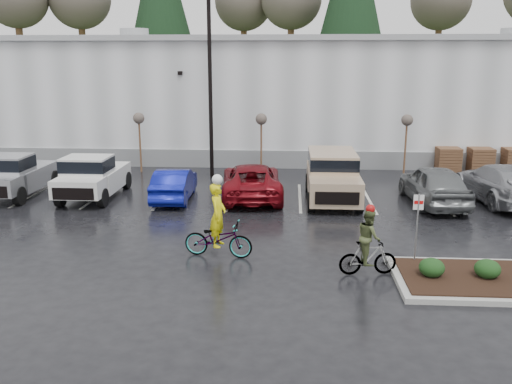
# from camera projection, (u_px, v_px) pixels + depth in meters

# --- Properties ---
(ground) EXTENTS (120.00, 120.00, 0.00)m
(ground) POSITION_uv_depth(u_px,v_px,m) (287.00, 265.00, 16.24)
(ground) COLOR black
(ground) RESTS_ON ground
(warehouse) EXTENTS (60.50, 15.50, 7.20)m
(warehouse) POSITION_uv_depth(u_px,v_px,m) (291.00, 93.00, 36.64)
(warehouse) COLOR #B4B7B9
(warehouse) RESTS_ON ground
(wooded_ridge) EXTENTS (80.00, 25.00, 6.00)m
(wooded_ridge) POSITION_uv_depth(u_px,v_px,m) (291.00, 86.00, 59.07)
(wooded_ridge) COLOR #203716
(wooded_ridge) RESTS_ON ground
(lamppost) EXTENTS (0.50, 1.00, 9.22)m
(lamppost) POSITION_uv_depth(u_px,v_px,m) (210.00, 64.00, 26.73)
(lamppost) COLOR black
(lamppost) RESTS_ON ground
(sapling_west) EXTENTS (0.60, 0.60, 3.20)m
(sapling_west) POSITION_uv_depth(u_px,v_px,m) (139.00, 121.00, 28.66)
(sapling_west) COLOR #4B331E
(sapling_west) RESTS_ON ground
(sapling_mid) EXTENTS (0.60, 0.60, 3.20)m
(sapling_mid) POSITION_uv_depth(u_px,v_px,m) (261.00, 122.00, 28.25)
(sapling_mid) COLOR #4B331E
(sapling_mid) RESTS_ON ground
(sapling_east) EXTENTS (0.60, 0.60, 3.20)m
(sapling_east) POSITION_uv_depth(u_px,v_px,m) (407.00, 123.00, 27.78)
(sapling_east) COLOR #4B331E
(sapling_east) RESTS_ON ground
(pallet_stack_a) EXTENTS (1.20, 1.20, 1.35)m
(pallet_stack_a) POSITION_uv_depth(u_px,v_px,m) (448.00, 160.00, 29.09)
(pallet_stack_a) COLOR #4B331E
(pallet_stack_a) RESTS_ON ground
(pallet_stack_b) EXTENTS (1.20, 1.20, 1.35)m
(pallet_stack_b) POSITION_uv_depth(u_px,v_px,m) (480.00, 160.00, 28.98)
(pallet_stack_b) COLOR #4B331E
(pallet_stack_b) RESTS_ON ground
(shrub_a) EXTENTS (0.70, 0.70, 0.52)m
(shrub_a) POSITION_uv_depth(u_px,v_px,m) (432.00, 268.00, 14.92)
(shrub_a) COLOR black
(shrub_a) RESTS_ON curb_island
(shrub_b) EXTENTS (0.70, 0.70, 0.52)m
(shrub_b) POSITION_uv_depth(u_px,v_px,m) (487.00, 269.00, 14.82)
(shrub_b) COLOR black
(shrub_b) RESTS_ON curb_island
(fire_lane_sign) EXTENTS (0.30, 0.05, 2.20)m
(fire_lane_sign) POSITION_uv_depth(u_px,v_px,m) (417.00, 220.00, 15.85)
(fire_lane_sign) COLOR gray
(fire_lane_sign) RESTS_ON ground
(pickup_silver) EXTENTS (2.10, 5.20, 1.96)m
(pickup_silver) POSITION_uv_depth(u_px,v_px,m) (18.00, 173.00, 24.30)
(pickup_silver) COLOR #ADAFB5
(pickup_silver) RESTS_ON ground
(pickup_white) EXTENTS (2.10, 5.20, 1.96)m
(pickup_white) POSITION_uv_depth(u_px,v_px,m) (96.00, 175.00, 23.99)
(pickup_white) COLOR silver
(pickup_white) RESTS_ON ground
(car_blue) EXTENTS (1.64, 4.23, 1.37)m
(car_blue) POSITION_uv_depth(u_px,v_px,m) (174.00, 184.00, 23.50)
(car_blue) COLOR navy
(car_blue) RESTS_ON ground
(car_red) EXTENTS (3.00, 5.65, 1.51)m
(car_red) POSITION_uv_depth(u_px,v_px,m) (252.00, 181.00, 23.81)
(car_red) COLOR maroon
(car_red) RESTS_ON ground
(suv_tan) EXTENTS (2.20, 5.10, 2.06)m
(suv_tan) POSITION_uv_depth(u_px,v_px,m) (333.00, 177.00, 23.25)
(suv_tan) COLOR tan
(suv_tan) RESTS_ON ground
(car_grey) EXTENTS (2.29, 5.06, 1.69)m
(car_grey) POSITION_uv_depth(u_px,v_px,m) (434.00, 185.00, 22.71)
(car_grey) COLOR slate
(car_grey) RESTS_ON ground
(car_far_silver) EXTENTS (2.79, 5.85, 1.64)m
(car_far_silver) POSITION_uv_depth(u_px,v_px,m) (501.00, 183.00, 23.12)
(car_far_silver) COLOR #93959A
(car_far_silver) RESTS_ON ground
(cyclist_hivis) EXTENTS (2.24, 1.05, 2.62)m
(cyclist_hivis) POSITION_uv_depth(u_px,v_px,m) (218.00, 232.00, 16.73)
(cyclist_hivis) COLOR #3F3F44
(cyclist_hivis) RESTS_ON ground
(cyclist_olive) EXTENTS (1.65, 0.82, 2.08)m
(cyclist_olive) POSITION_uv_depth(u_px,v_px,m) (368.00, 249.00, 15.32)
(cyclist_olive) COLOR #3F3F44
(cyclist_olive) RESTS_ON ground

